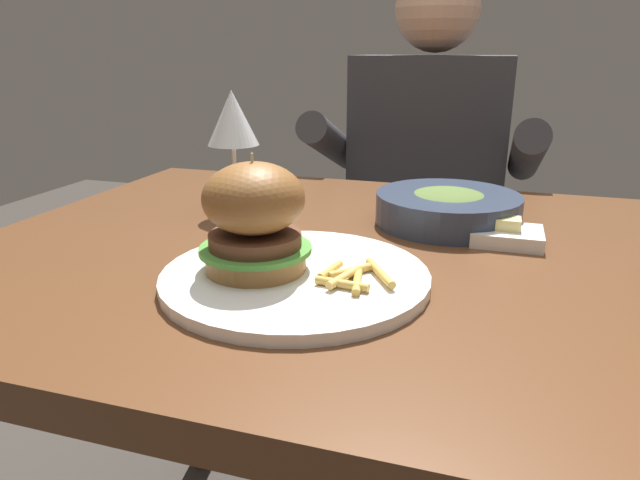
{
  "coord_description": "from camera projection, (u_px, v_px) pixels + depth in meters",
  "views": [
    {
      "loc": [
        0.13,
        -0.7,
        0.99
      ],
      "look_at": [
        -0.06,
        -0.11,
        0.78
      ],
      "focal_mm": 32.0,
      "sensor_mm": 36.0,
      "label": 1
    }
  ],
  "objects": [
    {
      "name": "diner_person",
      "position": [
        424.0,
        229.0,
        1.43
      ],
      "size": [
        0.51,
        0.36,
        1.18
      ],
      "color": "#282833",
      "rests_on": "ground"
    },
    {
      "name": "main_plate",
      "position": [
        295.0,
        277.0,
        0.65
      ],
      "size": [
        0.31,
        0.31,
        0.01
      ],
      "primitive_type": "cylinder",
      "color": "white",
      "rests_on": "dining_table"
    },
    {
      "name": "butter_dish",
      "position": [
        507.0,
        235.0,
        0.78
      ],
      "size": [
        0.09,
        0.08,
        0.04
      ],
      "color": "white",
      "rests_on": "dining_table"
    },
    {
      "name": "burger_sandwich",
      "position": [
        254.0,
        217.0,
        0.63
      ],
      "size": [
        0.13,
        0.13,
        0.13
      ],
      "color": "#9E6B38",
      "rests_on": "main_plate"
    },
    {
      "name": "wine_glass",
      "position": [
        233.0,
        122.0,
        0.88
      ],
      "size": [
        0.08,
        0.08,
        0.19
      ],
      "color": "silver",
      "rests_on": "dining_table"
    },
    {
      "name": "soup_bowl",
      "position": [
        448.0,
        207.0,
        0.86
      ],
      "size": [
        0.22,
        0.22,
        0.05
      ],
      "color": "#2D384C",
      "rests_on": "dining_table"
    },
    {
      "name": "dining_table",
      "position": [
        383.0,
        319.0,
        0.79
      ],
      "size": [
        1.14,
        0.8,
        0.74
      ],
      "color": "#56331C",
      "rests_on": "ground"
    },
    {
      "name": "fries_pile",
      "position": [
        353.0,
        276.0,
        0.62
      ],
      "size": [
        0.09,
        0.09,
        0.01
      ],
      "color": "gold",
      "rests_on": "main_plate"
    }
  ]
}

